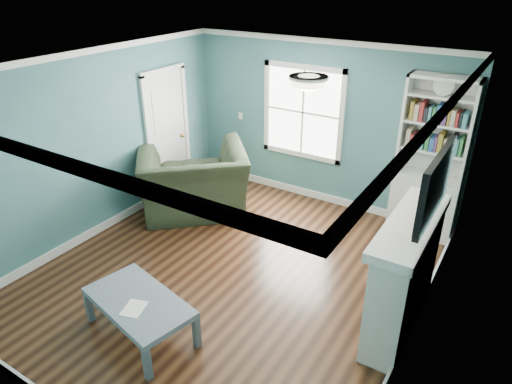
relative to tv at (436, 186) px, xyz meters
The scene contains 13 objects.
floor 2.80m from the tv, behind, with size 5.00×5.00×0.00m, color black.
room_walls 2.21m from the tv, behind, with size 5.00×5.00×5.00m.
trim 2.26m from the tv, behind, with size 4.50×5.00×2.60m.
window 3.40m from the tv, 137.57° to the left, with size 1.40×0.06×1.50m.
bookshelf 2.29m from the tv, 101.57° to the left, with size 0.90×0.35×2.31m.
fireplace 1.10m from the tv, behind, with size 0.44×1.58×1.30m.
tv is the anchor object (origin of this frame).
door 4.63m from the tv, 164.80° to the left, with size 0.12×0.98×2.17m.
ceiling_fixture 1.54m from the tv, behind, with size 0.38×0.38×0.15m.
light_switch 4.38m from the tv, 148.30° to the left, with size 0.08×0.01×0.12m, color white.
recliner 3.89m from the tv, 166.75° to the left, with size 1.61×1.04×1.40m, color #212E1C.
coffee_table 3.18m from the tv, 146.73° to the right, with size 1.32×0.91×0.44m.
paper_sheet 3.17m from the tv, 144.16° to the right, with size 0.20×0.26×0.00m, color white.
Camera 1 is at (2.80, -3.90, 3.55)m, focal length 32.00 mm.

